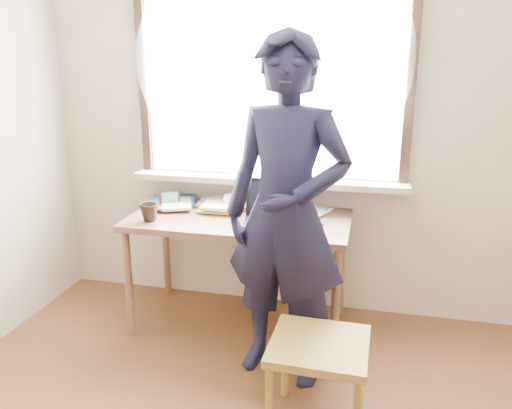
% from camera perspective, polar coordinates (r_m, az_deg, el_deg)
% --- Properties ---
extents(room_shell, '(3.52, 4.02, 2.61)m').
position_cam_1_polar(room_shell, '(1.57, -5.27, 13.39)').
color(room_shell, '#BAAC96').
rests_on(room_shell, ground).
extents(desk, '(1.39, 0.70, 0.75)m').
position_cam_1_polar(desk, '(3.20, -1.90, -2.77)').
color(desk, brown).
rests_on(desk, ground).
extents(laptop, '(0.40, 0.34, 0.25)m').
position_cam_1_polar(laptop, '(3.08, 2.12, -0.87)').
color(laptop, black).
rests_on(laptop, desk).
extents(mug_white, '(0.14, 0.14, 0.10)m').
position_cam_1_polar(mug_white, '(3.31, -2.69, 0.20)').
color(mug_white, white).
rests_on(mug_white, desk).
extents(mug_dark, '(0.16, 0.16, 0.11)m').
position_cam_1_polar(mug_dark, '(3.15, -12.11, -0.90)').
color(mug_dark, black).
rests_on(mug_dark, desk).
extents(mouse, '(0.10, 0.07, 0.04)m').
position_cam_1_polar(mouse, '(2.98, 6.81, -2.34)').
color(mouse, black).
rests_on(mouse, desk).
extents(desk_clutter, '(0.97, 0.51, 0.06)m').
position_cam_1_polar(desk_clutter, '(3.37, -4.86, 0.10)').
color(desk_clutter, yellow).
rests_on(desk_clutter, desk).
extents(book_a, '(0.21, 0.27, 0.02)m').
position_cam_1_polar(book_a, '(3.51, -6.45, 0.42)').
color(book_a, white).
rests_on(book_a, desk).
extents(book_b, '(0.27, 0.31, 0.02)m').
position_cam_1_polar(book_b, '(3.30, 4.91, -0.61)').
color(book_b, white).
rests_on(book_b, desk).
extents(picture_frame, '(0.13, 0.07, 0.11)m').
position_cam_1_polar(picture_frame, '(3.41, -9.82, 0.55)').
color(picture_frame, black).
rests_on(picture_frame, desk).
extents(work_chair, '(0.46, 0.44, 0.46)m').
position_cam_1_polar(work_chair, '(2.44, 7.18, -16.77)').
color(work_chair, olive).
rests_on(work_chair, ground).
extents(person, '(0.76, 0.57, 1.86)m').
position_cam_1_polar(person, '(2.61, 3.49, -1.14)').
color(person, black).
rests_on(person, ground).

